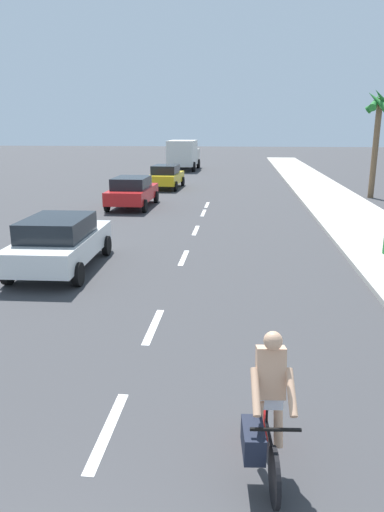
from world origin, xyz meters
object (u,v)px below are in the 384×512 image
(parked_car_yellow, at_px, (166,176))
(palm_tree_far, at_px, (379,114))
(cyclist, at_px, (266,411))
(parked_car_red, at_px, (132,191))
(delivery_truck, at_px, (184,154))
(parked_car_white, at_px, (60,241))

(parked_car_yellow, xyz_separation_m, palm_tree_far, (12.68, -3.06, 3.89))
(parked_car_yellow, relative_size, palm_tree_far, 0.69)
(cyclist, xyz_separation_m, palm_tree_far, (7.33, 23.68, 3.90))
(parked_car_yellow, bearing_deg, palm_tree_far, -11.37)
(parked_car_red, distance_m, delivery_truck, 21.90)
(parked_car_yellow, relative_size, delivery_truck, 0.69)
(parked_car_white, relative_size, palm_tree_far, 0.73)
(parked_car_red, bearing_deg, parked_car_yellow, 86.38)
(cyclist, bearing_deg, palm_tree_far, -111.65)
(cyclist, relative_size, delivery_truck, 0.29)
(parked_car_white, relative_size, parked_car_yellow, 1.06)
(parked_car_red, bearing_deg, parked_car_white, -87.70)
(cyclist, relative_size, palm_tree_far, 0.29)
(delivery_truck, relative_size, palm_tree_far, 1.01)
(cyclist, height_order, parked_car_red, cyclist)
(cyclist, distance_m, parked_car_red, 19.84)
(delivery_truck, bearing_deg, cyclist, -80.54)
(cyclist, distance_m, delivery_truck, 41.26)
(cyclist, xyz_separation_m, parked_car_red, (-5.90, 18.94, 0.01))
(cyclist, distance_m, parked_car_yellow, 27.27)
(cyclist, bearing_deg, parked_car_white, -59.53)
(parked_car_yellow, bearing_deg, parked_car_red, -91.82)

